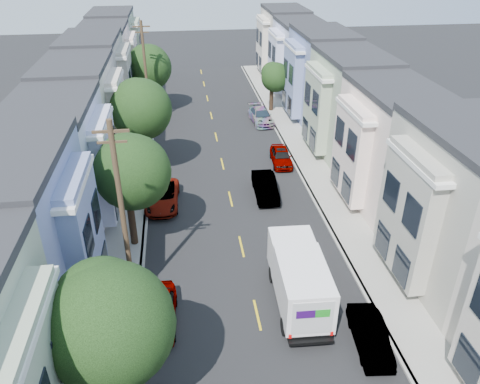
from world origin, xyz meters
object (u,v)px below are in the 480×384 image
Objects in this scene: tree_c at (131,173)px; parked_right_d at (261,116)px; tree_e at (148,68)px; parked_left_d at (162,197)px; tree_b at (107,326)px; utility_pole_far at (146,75)px; tree_far_r at (275,78)px; fedex_truck at (299,278)px; parked_right_c at (281,156)px; utility_pole_near at (123,218)px; parked_right_b at (370,336)px; lead_sedan at (265,187)px; parked_left_c at (160,312)px; tree_d at (140,110)px.

parked_right_d is (11.20, 20.18, -4.33)m from tree_c.
parked_left_d is (1.40, -19.96, -4.22)m from tree_e.
tree_b is at bearing -90.00° from tree_c.
tree_c is 0.73× the size of utility_pole_far.
tree_b is 37.88m from tree_far_r.
fedex_truck is (8.54, -31.16, -3.23)m from tree_e.
tree_c is 1.73× the size of parked_right_c.
tree_far_r is at bearing 65.24° from utility_pole_near.
utility_pole_near is 9.33m from fedex_truck.
parked_right_b is (11.20, -4.68, -4.51)m from utility_pole_near.
parked_right_d is at bearing 95.43° from parked_right_b.
lead_sedan reaches higher than parked_right_b.
tree_c is at bearing -148.64° from lead_sedan.
parked_right_d is at bearing 60.96° from tree_c.
parked_right_c is (-1.99, -13.20, -3.00)m from tree_far_r.
parked_left_c is (1.40, -1.83, -4.46)m from utility_pole_near.
tree_c is 6.55m from parked_left_d.
parked_right_c is at bearing -43.39° from utility_pole_far.
tree_c is 1.38× the size of tree_far_r.
utility_pole_far is at bearing 172.08° from parked_right_d.
parked_left_c is 28.86m from parked_right_d.
utility_pole_far reaches higher than parked_left_d.
parked_right_b is (2.29, -14.91, -0.09)m from lead_sedan.
tree_far_r reaches higher than fedex_truck.
parked_right_c is at bearing 62.72° from parked_left_c.
parked_right_c is (2.66, 16.78, -0.98)m from fedex_truck.
parked_right_b is at bearing -22.69° from utility_pole_near.
tree_c reaches higher than parked_right_c.
tree_d is at bearing -90.01° from utility_pole_far.
utility_pole_near is 1.61× the size of fedex_truck.
tree_far_r is 32.79m from parked_left_c.
parked_left_c is (1.40, -16.98, -4.68)m from tree_d.
tree_d reaches higher than tree_c.
tree_far_r is at bearing 60.71° from parked_left_d.
parked_left_c is (1.40, -27.83, -4.46)m from utility_pole_far.
tree_c is 15.81m from parked_right_c.
tree_far_r is 0.53× the size of utility_pole_far.
tree_c is at bearing 145.04° from fedex_truck.
tree_c is 5.14m from utility_pole_near.
tree_far_r reaches higher than parked_left_d.
parked_right_c is (11.20, 0.26, -4.69)m from tree_d.
utility_pole_near is (0.00, -5.14, 0.12)m from tree_c.
utility_pole_near is 2.33× the size of parked_left_c.
utility_pole_near is at bearing -122.27° from parked_right_c.
utility_pole_far is (0.00, 10.85, -0.22)m from tree_d.
parked_right_d is (9.80, 27.15, 0.01)m from parked_left_c.
fedex_truck is (-4.65, -29.99, -2.02)m from tree_far_r.
tree_c is 1.70× the size of parked_left_c.
lead_sedan is 7.52m from parked_left_d.
utility_pole_far reaches higher than lead_sedan.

